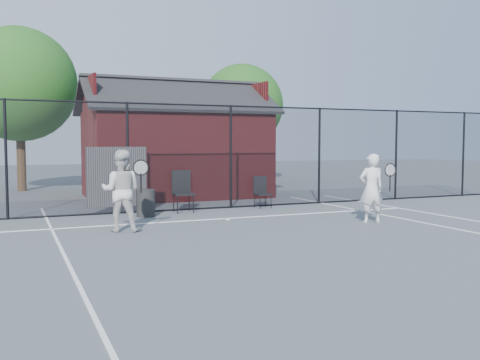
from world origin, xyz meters
name	(u,v)px	position (x,y,z in m)	size (l,w,h in m)	color
ground	(280,238)	(0.00, 0.00, 0.00)	(80.00, 80.00, 0.00)	#4E5459
court_lines	(314,250)	(0.00, -1.32, 0.01)	(11.02, 18.00, 0.01)	white
fence	(188,159)	(-0.30, 5.00, 1.45)	(22.04, 3.00, 3.00)	black
clubhouse	(175,151)	(0.50, 9.00, 1.61)	(6.50, 4.36, 4.19)	maroon
tree_left	(19,85)	(-4.50, 13.50, 4.19)	(4.48, 4.48, 6.44)	#382716
tree_right	(242,106)	(5.50, 14.50, 3.71)	(3.97, 3.97, 5.70)	#382716
player_front	(372,188)	(2.97, 0.99, 0.83)	(0.77, 0.60, 1.65)	silver
player_back	(121,191)	(-2.73, 2.12, 0.88)	(1.05, 0.94, 1.76)	silver
chair_left	(183,192)	(-0.57, 4.60, 0.56)	(0.54, 0.56, 1.12)	black
chair_right	(263,193)	(1.84, 4.60, 0.45)	(0.43, 0.45, 0.90)	black
waste_bin	(146,203)	(-1.72, 4.17, 0.35)	(0.48, 0.48, 0.70)	#262626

